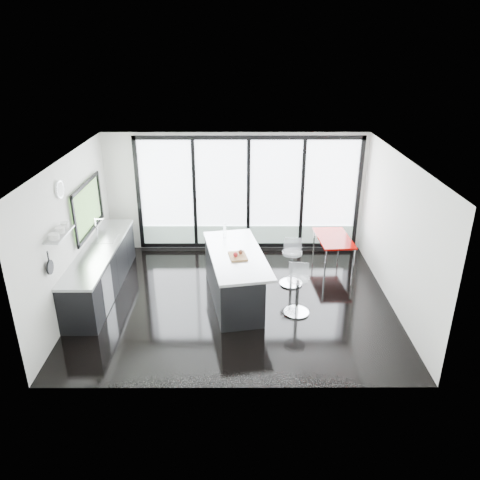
{
  "coord_description": "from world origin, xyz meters",
  "views": [
    {
      "loc": [
        0.08,
        -7.93,
        4.71
      ],
      "look_at": [
        0.1,
        0.3,
        1.15
      ],
      "focal_mm": 35.0,
      "sensor_mm": 36.0,
      "label": 1
    }
  ],
  "objects_px": {
    "bar_stool_far": "(292,268)",
    "red_table": "(333,251)",
    "bar_stool_near": "(297,296)",
    "island": "(233,276)"
  },
  "relations": [
    {
      "from": "bar_stool_near",
      "to": "bar_stool_far",
      "type": "height_order",
      "value": "bar_stool_far"
    },
    {
      "from": "bar_stool_near",
      "to": "island",
      "type": "bearing_deg",
      "value": 164.03
    },
    {
      "from": "bar_stool_near",
      "to": "red_table",
      "type": "height_order",
      "value": "bar_stool_near"
    },
    {
      "from": "bar_stool_near",
      "to": "red_table",
      "type": "distance_m",
      "value": 2.3
    },
    {
      "from": "island",
      "to": "bar_stool_near",
      "type": "relative_size",
      "value": 3.34
    },
    {
      "from": "island",
      "to": "bar_stool_near",
      "type": "bearing_deg",
      "value": -25.08
    },
    {
      "from": "bar_stool_far",
      "to": "red_table",
      "type": "distance_m",
      "value": 1.38
    },
    {
      "from": "island",
      "to": "bar_stool_far",
      "type": "distance_m",
      "value": 1.33
    },
    {
      "from": "island",
      "to": "red_table",
      "type": "relative_size",
      "value": 2.02
    },
    {
      "from": "island",
      "to": "bar_stool_far",
      "type": "height_order",
      "value": "island"
    }
  ]
}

